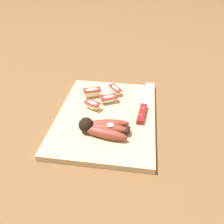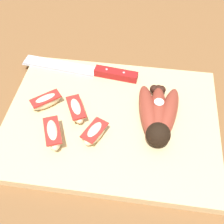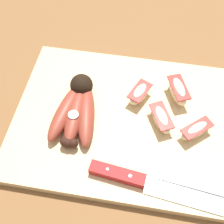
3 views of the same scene
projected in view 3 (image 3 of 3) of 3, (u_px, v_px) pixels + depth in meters
ground_plane at (117, 128)px, 0.58m from camera, size 6.00×6.00×0.00m
cutting_board at (123, 120)px, 0.58m from camera, size 0.44×0.33×0.02m
banana_bunch at (77, 109)px, 0.56m from camera, size 0.10×0.16×0.05m
chefs_knife at (144, 182)px, 0.49m from camera, size 0.28×0.06×0.02m
apple_wedge_near at (196, 131)px, 0.54m from camera, size 0.07×0.06×0.03m
apple_wedge_middle at (161, 118)px, 0.55m from camera, size 0.06×0.07×0.03m
apple_wedge_far at (178, 91)px, 0.58m from camera, size 0.05×0.08×0.04m
apple_wedge_extra at (140, 93)px, 0.59m from camera, size 0.05×0.07×0.03m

